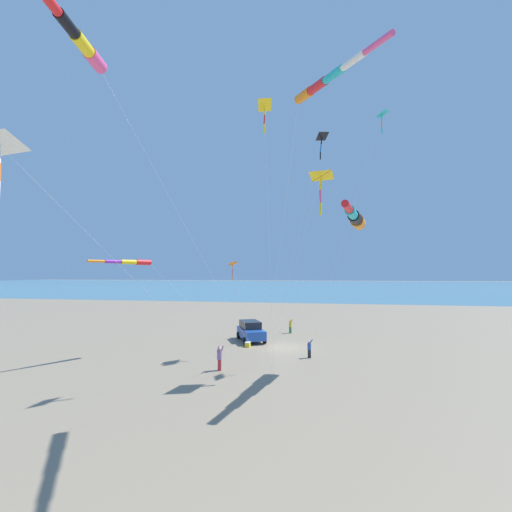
{
  "coord_description": "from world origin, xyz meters",
  "views": [
    {
      "loc": [
        29.8,
        3.4,
        6.37
      ],
      "look_at": [
        7.55,
        -0.82,
        7.57
      ],
      "focal_mm": 23.77,
      "sensor_mm": 36.0,
      "label": 1
    }
  ],
  "objects_px": {
    "person_adult_flyer": "(220,356)",
    "kite_delta_white_trailing": "(232,264)",
    "person_child_green_jacket": "(290,325)",
    "kite_delta_magenta_far_left": "(321,137)",
    "person_child_grey_jacket": "(309,348)",
    "kite_delta_checkered_midright": "(321,176)",
    "kite_windsock_long_streamer_right": "(355,218)",
    "kite_delta_black_fish_shape": "(0,145)",
    "cooler_box": "(248,344)",
    "kite_windsock_orange_high_right": "(130,262)",
    "kite_windsock_purple_drifting": "(322,83)",
    "kite_windsock_blue_topmost": "(78,38)",
    "kite_delta_green_low_center": "(381,116)",
    "kite_delta_yellow_midlevel": "(264,107)",
    "parked_car": "(251,331)"
  },
  "relations": [
    {
      "from": "person_adult_flyer",
      "to": "kite_delta_yellow_midlevel",
      "type": "bearing_deg",
      "value": 72.8
    },
    {
      "from": "person_child_green_jacket",
      "to": "kite_delta_yellow_midlevel",
      "type": "xyz_separation_m",
      "value": [
        15.99,
        -0.25,
        16.26
      ]
    },
    {
      "from": "kite_windsock_long_streamer_right",
      "to": "person_adult_flyer",
      "type": "bearing_deg",
      "value": -86.82
    },
    {
      "from": "kite_delta_black_fish_shape",
      "to": "kite_delta_green_low_center",
      "type": "height_order",
      "value": "kite_delta_green_low_center"
    },
    {
      "from": "person_child_green_jacket",
      "to": "kite_delta_white_trailing",
      "type": "xyz_separation_m",
      "value": [
        11.34,
        -3.5,
        6.31
      ]
    },
    {
      "from": "kite_delta_magenta_far_left",
      "to": "kite_windsock_purple_drifting",
      "type": "bearing_deg",
      "value": -0.21
    },
    {
      "from": "kite_windsock_long_streamer_right",
      "to": "kite_windsock_orange_high_right",
      "type": "height_order",
      "value": "kite_windsock_long_streamer_right"
    },
    {
      "from": "person_adult_flyer",
      "to": "kite_delta_white_trailing",
      "type": "distance_m",
      "value": 7.23
    },
    {
      "from": "cooler_box",
      "to": "person_child_green_jacket",
      "type": "relative_size",
      "value": 0.4
    },
    {
      "from": "kite_windsock_blue_topmost",
      "to": "parked_car",
      "type": "bearing_deg",
      "value": 161.06
    },
    {
      "from": "kite_windsock_purple_drifting",
      "to": "kite_delta_yellow_midlevel",
      "type": "height_order",
      "value": "kite_delta_yellow_midlevel"
    },
    {
      "from": "kite_delta_checkered_midright",
      "to": "kite_delta_magenta_far_left",
      "type": "bearing_deg",
      "value": 179.14
    },
    {
      "from": "person_child_green_jacket",
      "to": "kite_windsock_orange_high_right",
      "type": "height_order",
      "value": "kite_windsock_orange_high_right"
    },
    {
      "from": "parked_car",
      "to": "kite_delta_checkered_midright",
      "type": "distance_m",
      "value": 16.59
    },
    {
      "from": "person_child_green_jacket",
      "to": "kite_delta_magenta_far_left",
      "type": "distance_m",
      "value": 19.27
    },
    {
      "from": "kite_delta_yellow_midlevel",
      "to": "kite_delta_magenta_far_left",
      "type": "bearing_deg",
      "value": 157.0
    },
    {
      "from": "cooler_box",
      "to": "person_child_green_jacket",
      "type": "height_order",
      "value": "person_child_green_jacket"
    },
    {
      "from": "kite_delta_black_fish_shape",
      "to": "kite_windsock_blue_topmost",
      "type": "bearing_deg",
      "value": 178.33
    },
    {
      "from": "kite_delta_black_fish_shape",
      "to": "kite_delta_checkered_midright",
      "type": "distance_m",
      "value": 17.11
    },
    {
      "from": "kite_windsock_orange_high_right",
      "to": "kite_delta_green_low_center",
      "type": "relative_size",
      "value": 0.49
    },
    {
      "from": "kite_windsock_orange_high_right",
      "to": "kite_windsock_blue_topmost",
      "type": "distance_m",
      "value": 14.71
    },
    {
      "from": "person_child_grey_jacket",
      "to": "kite_delta_black_fish_shape",
      "type": "relative_size",
      "value": 0.1
    },
    {
      "from": "kite_delta_magenta_far_left",
      "to": "kite_delta_checkered_midright",
      "type": "distance_m",
      "value": 8.88
    },
    {
      "from": "kite_windsock_purple_drifting",
      "to": "kite_delta_green_low_center",
      "type": "distance_m",
      "value": 13.21
    },
    {
      "from": "kite_windsock_long_streamer_right",
      "to": "kite_delta_black_fish_shape",
      "type": "xyz_separation_m",
      "value": [
        11.28,
        -14.75,
        1.55
      ]
    },
    {
      "from": "kite_windsock_orange_high_right",
      "to": "kite_delta_checkered_midright",
      "type": "relative_size",
      "value": 0.7
    },
    {
      "from": "kite_delta_green_low_center",
      "to": "kite_delta_yellow_midlevel",
      "type": "bearing_deg",
      "value": -52.92
    },
    {
      "from": "person_adult_flyer",
      "to": "kite_windsock_blue_topmost",
      "type": "xyz_separation_m",
      "value": [
        6.78,
        -5.78,
        17.83
      ]
    },
    {
      "from": "kite_delta_magenta_far_left",
      "to": "kite_delta_white_trailing",
      "type": "height_order",
      "value": "kite_delta_magenta_far_left"
    },
    {
      "from": "kite_delta_black_fish_shape",
      "to": "kite_windsock_blue_topmost",
      "type": "height_order",
      "value": "kite_windsock_blue_topmost"
    },
    {
      "from": "cooler_box",
      "to": "person_adult_flyer",
      "type": "bearing_deg",
      "value": -2.31
    },
    {
      "from": "person_child_green_jacket",
      "to": "kite_delta_green_low_center",
      "type": "bearing_deg",
      "value": 39.36
    },
    {
      "from": "person_child_green_jacket",
      "to": "kite_delta_magenta_far_left",
      "type": "xyz_separation_m",
      "value": [
        7.33,
        3.43,
        17.48
      ]
    },
    {
      "from": "kite_delta_checkered_midright",
      "to": "kite_delta_black_fish_shape",
      "type": "bearing_deg",
      "value": -47.67
    },
    {
      "from": "person_child_green_jacket",
      "to": "kite_delta_white_trailing",
      "type": "distance_m",
      "value": 13.44
    },
    {
      "from": "person_child_green_jacket",
      "to": "kite_delta_green_low_center",
      "type": "xyz_separation_m",
      "value": [
        9.75,
        8.0,
        17.83
      ]
    },
    {
      "from": "person_child_green_jacket",
      "to": "kite_delta_black_fish_shape",
      "type": "bearing_deg",
      "value": -19.79
    },
    {
      "from": "person_child_grey_jacket",
      "to": "kite_windsock_long_streamer_right",
      "type": "distance_m",
      "value": 10.48
    },
    {
      "from": "person_child_grey_jacket",
      "to": "kite_delta_black_fish_shape",
      "type": "bearing_deg",
      "value": -37.3
    },
    {
      "from": "kite_windsock_orange_high_right",
      "to": "person_adult_flyer",
      "type": "bearing_deg",
      "value": 74.57
    },
    {
      "from": "person_child_grey_jacket",
      "to": "kite_windsock_blue_topmost",
      "type": "xyz_separation_m",
      "value": [
        11.27,
        -11.52,
        17.98
      ]
    },
    {
      "from": "kite_windsock_orange_high_right",
      "to": "kite_windsock_blue_topmost",
      "type": "height_order",
      "value": "kite_windsock_blue_topmost"
    },
    {
      "from": "person_adult_flyer",
      "to": "person_child_grey_jacket",
      "type": "relative_size",
      "value": 1.2
    },
    {
      "from": "cooler_box",
      "to": "person_adult_flyer",
      "type": "height_order",
      "value": "person_adult_flyer"
    },
    {
      "from": "kite_windsock_blue_topmost",
      "to": "kite_delta_checkered_midright",
      "type": "distance_m",
      "value": 15.71
    },
    {
      "from": "kite_windsock_purple_drifting",
      "to": "kite_delta_yellow_midlevel",
      "type": "distance_m",
      "value": 6.98
    },
    {
      "from": "kite_windsock_orange_high_right",
      "to": "kite_delta_green_low_center",
      "type": "xyz_separation_m",
      "value": [
        -3.06,
        19.34,
        11.37
      ]
    },
    {
      "from": "person_child_grey_jacket",
      "to": "kite_delta_checkered_midright",
      "type": "bearing_deg",
      "value": 14.41
    },
    {
      "from": "kite_delta_magenta_far_left",
      "to": "kite_delta_green_low_center",
      "type": "height_order",
      "value": "kite_delta_green_low_center"
    },
    {
      "from": "person_adult_flyer",
      "to": "kite_delta_white_trailing",
      "type": "xyz_separation_m",
      "value": [
        -3.67,
        -0.11,
        6.23
      ]
    }
  ]
}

